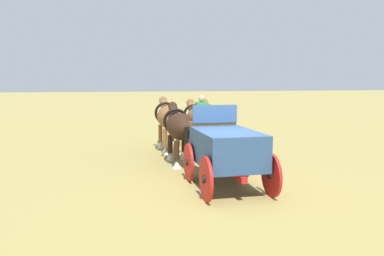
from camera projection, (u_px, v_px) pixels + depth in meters
The scene contains 6 objects.
ground_plane at pixel (227, 188), 10.70m from camera, with size 220.00×220.00×0.00m, color #9E8C4C.
show_wagon at pixel (225, 148), 10.72m from camera, with size 5.49×1.99×2.59m.
draft_horse_rear_near at pixel (180, 127), 13.89m from camera, with size 3.09×1.03×2.20m.
draft_horse_rear_off at pixel (214, 123), 14.16m from camera, with size 3.16×1.05×2.33m.
draft_horse_lead_near at pixel (168, 118), 16.40m from camera, with size 3.06×1.04×2.32m.
draft_horse_lead_off at pixel (197, 120), 16.70m from camera, with size 3.03×1.03×2.20m.
Camera 1 is at (-9.87, 3.49, 2.99)m, focal length 35.39 mm.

